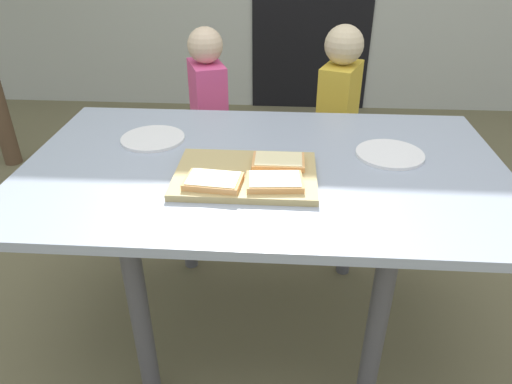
# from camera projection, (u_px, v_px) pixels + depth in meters

# --- Properties ---
(ground_plane) EXTENTS (16.00, 16.00, 0.00)m
(ground_plane) POSITION_uv_depth(u_px,v_px,m) (262.00, 324.00, 1.82)
(ground_plane) COLOR brown
(dining_table) EXTENTS (1.50, 0.90, 0.69)m
(dining_table) POSITION_uv_depth(u_px,v_px,m) (263.00, 185.00, 1.51)
(dining_table) COLOR #98A4B6
(dining_table) RESTS_ON ground
(cutting_board) EXTENTS (0.41, 0.29, 0.02)m
(cutting_board) POSITION_uv_depth(u_px,v_px,m) (246.00, 175.00, 1.38)
(cutting_board) COLOR tan
(cutting_board) RESTS_ON dining_table
(pizza_slice_near_left) EXTENTS (0.17, 0.12, 0.02)m
(pizza_slice_near_left) POSITION_uv_depth(u_px,v_px,m) (213.00, 181.00, 1.31)
(pizza_slice_near_left) COLOR #E4A25D
(pizza_slice_near_left) RESTS_ON cutting_board
(pizza_slice_far_right) EXTENTS (0.16, 0.11, 0.02)m
(pizza_slice_far_right) POSITION_uv_depth(u_px,v_px,m) (278.00, 161.00, 1.41)
(pizza_slice_far_right) COLOR #E4A25D
(pizza_slice_far_right) RESTS_ON cutting_board
(pizza_slice_near_right) EXTENTS (0.16, 0.12, 0.02)m
(pizza_slice_near_right) POSITION_uv_depth(u_px,v_px,m) (275.00, 181.00, 1.31)
(pizza_slice_near_right) COLOR #E4A25D
(pizza_slice_near_right) RESTS_ON cutting_board
(plate_white_right) EXTENTS (0.22, 0.22, 0.01)m
(plate_white_right) POSITION_uv_depth(u_px,v_px,m) (390.00, 154.00, 1.51)
(plate_white_right) COLOR white
(plate_white_right) RESTS_ON dining_table
(plate_white_left) EXTENTS (0.22, 0.22, 0.01)m
(plate_white_left) POSITION_uv_depth(u_px,v_px,m) (153.00, 138.00, 1.62)
(plate_white_left) COLOR white
(plate_white_left) RESTS_ON dining_table
(child_left) EXTENTS (0.22, 0.27, 0.94)m
(child_left) POSITION_uv_depth(u_px,v_px,m) (209.00, 115.00, 2.26)
(child_left) COLOR #404557
(child_left) RESTS_ON ground
(child_right) EXTENTS (0.22, 0.27, 0.96)m
(child_right) POSITION_uv_depth(u_px,v_px,m) (338.00, 116.00, 2.20)
(child_right) COLOR #3B215C
(child_right) RESTS_ON ground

